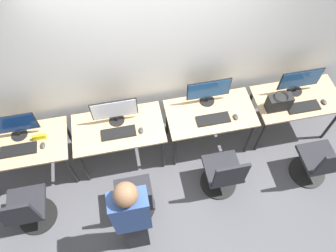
{
  "coord_description": "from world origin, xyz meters",
  "views": [
    {
      "loc": [
        -0.41,
        -1.91,
        4.13
      ],
      "look_at": [
        0.0,
        0.12,
        0.89
      ],
      "focal_mm": 35.0,
      "sensor_mm": 36.0,
      "label": 1
    }
  ],
  "objects": [
    {
      "name": "ground_plane",
      "position": [
        0.0,
        0.0,
        0.0
      ],
      "size": [
        20.0,
        20.0,
        0.0
      ],
      "primitive_type": "plane",
      "color": "#4C4C51"
    },
    {
      "name": "wall_back",
      "position": [
        0.0,
        0.75,
        1.4
      ],
      "size": [
        12.0,
        0.05,
        2.8
      ],
      "color": "silver",
      "rests_on": "ground_plane"
    },
    {
      "name": "desk_far_left",
      "position": [
        -1.77,
        0.31,
        0.65
      ],
      "size": [
        1.12,
        0.62,
        0.74
      ],
      "color": "tan",
      "rests_on": "ground_plane"
    },
    {
      "name": "monitor_far_left",
      "position": [
        -1.77,
        0.45,
        0.94
      ],
      "size": [
        0.56,
        0.19,
        0.38
      ],
      "color": "black",
      "rests_on": "desk_far_left"
    },
    {
      "name": "keyboard_far_left",
      "position": [
        -1.77,
        0.23,
        0.75
      ],
      "size": [
        0.42,
        0.16,
        0.02
      ],
      "color": "black",
      "rests_on": "desk_far_left"
    },
    {
      "name": "mouse_far_left",
      "position": [
        -1.49,
        0.23,
        0.75
      ],
      "size": [
        0.06,
        0.09,
        0.03
      ],
      "color": "#333333",
      "rests_on": "desk_far_left"
    },
    {
      "name": "office_chair_far_left",
      "position": [
        -1.77,
        -0.39,
        0.37
      ],
      "size": [
        0.48,
        0.48,
        0.9
      ],
      "color": "black",
      "rests_on": "ground_plane"
    },
    {
      "name": "desk_left",
      "position": [
        -0.59,
        0.31,
        0.65
      ],
      "size": [
        1.12,
        0.62,
        0.74
      ],
      "color": "tan",
      "rests_on": "ground_plane"
    },
    {
      "name": "monitor_left",
      "position": [
        -0.59,
        0.43,
        0.94
      ],
      "size": [
        0.56,
        0.19,
        0.38
      ],
      "color": "black",
      "rests_on": "desk_left"
    },
    {
      "name": "keyboard_left",
      "position": [
        -0.59,
        0.23,
        0.75
      ],
      "size": [
        0.42,
        0.16,
        0.02
      ],
      "color": "black",
      "rests_on": "desk_left"
    },
    {
      "name": "mouse_left",
      "position": [
        -0.32,
        0.21,
        0.75
      ],
      "size": [
        0.06,
        0.09,
        0.03
      ],
      "color": "#333333",
      "rests_on": "desk_left"
    },
    {
      "name": "office_chair_left",
      "position": [
        -0.53,
        -0.51,
        0.37
      ],
      "size": [
        0.48,
        0.48,
        0.9
      ],
      "color": "black",
      "rests_on": "ground_plane"
    },
    {
      "name": "person_left",
      "position": [
        -0.56,
        -0.88,
        0.9
      ],
      "size": [
        0.36,
        0.22,
        1.65
      ],
      "color": "#232328",
      "rests_on": "ground_plane"
    },
    {
      "name": "desk_right",
      "position": [
        0.59,
        0.31,
        0.65
      ],
      "size": [
        1.12,
        0.62,
        0.74
      ],
      "color": "tan",
      "rests_on": "ground_plane"
    },
    {
      "name": "monitor_right",
      "position": [
        0.59,
        0.5,
        0.94
      ],
      "size": [
        0.56,
        0.19,
        0.38
      ],
      "color": "black",
      "rests_on": "desk_right"
    },
    {
      "name": "keyboard_right",
      "position": [
        0.59,
        0.2,
        0.75
      ],
      "size": [
        0.42,
        0.16,
        0.02
      ],
      "color": "black",
      "rests_on": "desk_right"
    },
    {
      "name": "mouse_right",
      "position": [
        0.87,
        0.18,
        0.75
      ],
      "size": [
        0.06,
        0.09,
        0.03
      ],
      "color": "#333333",
      "rests_on": "desk_right"
    },
    {
      "name": "office_chair_right",
      "position": [
        0.59,
        -0.4,
        0.37
      ],
      "size": [
        0.48,
        0.48,
        0.9
      ],
      "color": "black",
      "rests_on": "ground_plane"
    },
    {
      "name": "desk_far_right",
      "position": [
        1.77,
        0.31,
        0.65
      ],
      "size": [
        1.12,
        0.62,
        0.74
      ],
      "color": "tan",
      "rests_on": "ground_plane"
    },
    {
      "name": "monitor_far_right",
      "position": [
        1.77,
        0.43,
        0.94
      ],
      "size": [
        0.56,
        0.19,
        0.38
      ],
      "color": "black",
      "rests_on": "desk_far_right"
    },
    {
      "name": "keyboard_far_right",
      "position": [
        1.77,
        0.16,
        0.75
      ],
      "size": [
        0.42,
        0.16,
        0.02
      ],
      "color": "black",
      "rests_on": "desk_far_right"
    },
    {
      "name": "mouse_far_right",
      "position": [
        2.06,
        0.17,
        0.75
      ],
      "size": [
        0.06,
        0.09,
        0.03
      ],
      "color": "#333333",
      "rests_on": "desk_far_right"
    },
    {
      "name": "office_chair_far_right",
      "position": [
        1.83,
        -0.49,
        0.37
      ],
      "size": [
        0.48,
        0.48,
        0.9
      ],
      "color": "black",
      "rests_on": "ground_plane"
    },
    {
      "name": "handbag",
      "position": [
        1.43,
        0.22,
        0.85
      ],
      "size": [
        0.3,
        0.18,
        0.25
      ],
      "color": "black",
      "rests_on": "desk_far_right"
    },
    {
      "name": "placard_far_left",
      "position": [
        -1.52,
        0.34,
        0.78
      ],
      "size": [
        0.16,
        0.03,
        0.08
      ],
      "color": "yellow",
      "rests_on": "desk_far_left"
    }
  ]
}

